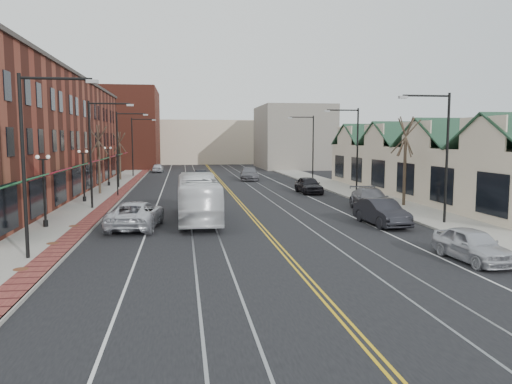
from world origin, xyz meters
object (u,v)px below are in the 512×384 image
object	(u,v)px
parked_car_b	(382,212)
parked_car_d	(309,185)
transit_bus	(198,198)
parked_car_a	(472,245)
parked_car_c	(371,200)
parked_suv	(136,215)

from	to	relation	value
parked_car_b	parked_car_d	size ratio (longest dim) A/B	1.03
transit_bus	parked_car_a	xyz separation A→B (m)	(11.58, -12.78, -0.76)
parked_car_c	parked_car_a	bearing A→B (deg)	-87.35
parked_car_b	parked_car_a	bearing A→B (deg)	-91.77
parked_suv	parked_car_a	distance (m)	18.57
parked_suv	parked_car_c	xyz separation A→B (m)	(16.60, 4.75, 0.01)
parked_suv	parked_car_c	distance (m)	17.26
transit_bus	parked_car_b	distance (m)	11.77
parked_car_b	parked_car_d	world-z (taller)	same
parked_suv	parked_car_b	xyz separation A→B (m)	(15.00, -1.16, -0.00)
parked_car_b	parked_suv	bearing A→B (deg)	171.51
parked_car_a	parked_car_b	xyz separation A→B (m)	(-0.37, 9.26, 0.08)
parked_car_d	transit_bus	bearing A→B (deg)	-129.55
parked_suv	parked_car_d	xyz separation A→B (m)	(15.00, 16.91, -0.00)
transit_bus	parked_car_d	bearing A→B (deg)	-127.79
parked_suv	parked_car_a	size ratio (longest dim) A/B	1.36
transit_bus	parked_suv	xyz separation A→B (m)	(-3.79, -2.35, -0.68)
parked_car_b	parked_car_c	xyz separation A→B (m)	(1.60, 5.91, 0.02)
parked_suv	parked_car_b	world-z (taller)	parked_suv
parked_suv	parked_car_a	xyz separation A→B (m)	(15.37, -10.43, -0.08)
parked_car_c	parked_car_d	distance (m)	12.27
parked_car_d	parked_suv	bearing A→B (deg)	-133.53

